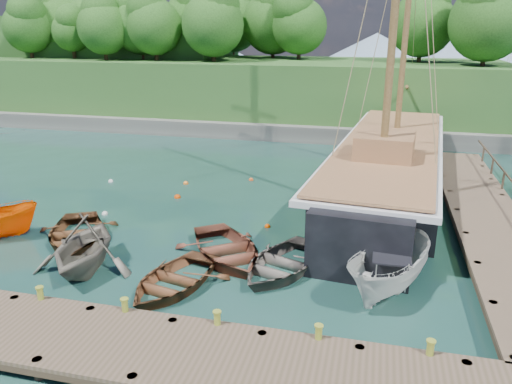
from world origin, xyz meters
TOP-DOWN VIEW (x-y plane):
  - ground at (0.00, 0.00)m, footprint 160.00×160.00m
  - dock_near at (2.00, -6.50)m, footprint 20.00×3.20m
  - dock_east at (11.50, 7.00)m, footprint 3.20×24.00m
  - bollard_0 at (-4.00, -5.10)m, footprint 0.26×0.26m
  - bollard_1 at (-1.00, -5.10)m, footprint 0.26×0.26m
  - bollard_2 at (2.00, -5.10)m, footprint 0.26×0.26m
  - bollard_3 at (5.00, -5.10)m, footprint 0.26×0.26m
  - bollard_4 at (8.00, -5.10)m, footprint 0.26×0.26m
  - rowboat_0 at (-6.25, 0.30)m, footprint 5.41×6.01m
  - rowboat_1 at (-4.45, -1.87)m, footprint 4.61×5.09m
  - rowboat_2 at (-0.58, -2.40)m, footprint 4.06×5.00m
  - rowboat_3 at (2.98, -0.18)m, footprint 4.75×5.57m
  - rowboat_4 at (0.57, 0.43)m, footprint 5.75×6.05m
  - cabin_boat_white at (7.00, -0.85)m, footprint 3.79×5.54m
  - schooner at (6.95, 11.00)m, footprint 7.67×29.71m
  - mooring_buoy_0 at (-6.84, 3.71)m, footprint 0.31×0.31m
  - mooring_buoy_1 at (-4.28, 6.99)m, footprint 0.36×0.36m
  - mooring_buoy_2 at (1.49, 4.03)m, footprint 0.28×0.28m
  - mooring_buoy_3 at (2.19, 7.21)m, footprint 0.33×0.33m
  - mooring_buoy_4 at (-4.77, 9.49)m, footprint 0.31×0.31m
  - mooring_buoy_5 at (-1.14, 11.15)m, footprint 0.28×0.28m
  - mooring_buoy_6 at (-9.36, 8.78)m, footprint 0.30×0.30m
  - headland at (-12.88, 31.36)m, footprint 51.00×19.31m
  - distant_ridge at (4.30, 70.00)m, footprint 117.00×40.00m

SIDE VIEW (x-z plane):
  - ground at x=0.00m, z-range 0.00..0.00m
  - bollard_0 at x=-4.00m, z-range -0.23..0.23m
  - bollard_1 at x=-1.00m, z-range -0.23..0.23m
  - bollard_2 at x=2.00m, z-range -0.23..0.23m
  - bollard_3 at x=5.00m, z-range -0.23..0.23m
  - bollard_4 at x=8.00m, z-range -0.23..0.23m
  - rowboat_0 at x=-6.25m, z-range -0.51..0.51m
  - rowboat_1 at x=-4.45m, z-range -1.17..1.17m
  - rowboat_2 at x=-0.58m, z-range -0.46..0.46m
  - rowboat_3 at x=2.98m, z-range -0.49..0.49m
  - rowboat_4 at x=0.57m, z-range -0.51..0.51m
  - cabin_boat_white at x=7.00m, z-range -1.00..1.00m
  - mooring_buoy_0 at x=-6.84m, z-range -0.15..0.15m
  - mooring_buoy_1 at x=-4.28m, z-range -0.18..0.18m
  - mooring_buoy_2 at x=1.49m, z-range -0.14..0.14m
  - mooring_buoy_3 at x=2.19m, z-range -0.17..0.17m
  - mooring_buoy_4 at x=-4.77m, z-range -0.16..0.16m
  - mooring_buoy_5 at x=-1.14m, z-range -0.14..0.14m
  - mooring_buoy_6 at x=-9.36m, z-range -0.15..0.15m
  - dock_near at x=2.00m, z-range -0.12..0.98m
  - dock_east at x=11.50m, z-range -0.12..0.98m
  - schooner at x=6.95m, z-range -9.85..12.31m
  - distant_ridge at x=4.30m, z-range -0.65..9.35m
  - headland at x=-12.88m, z-range -0.91..11.99m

